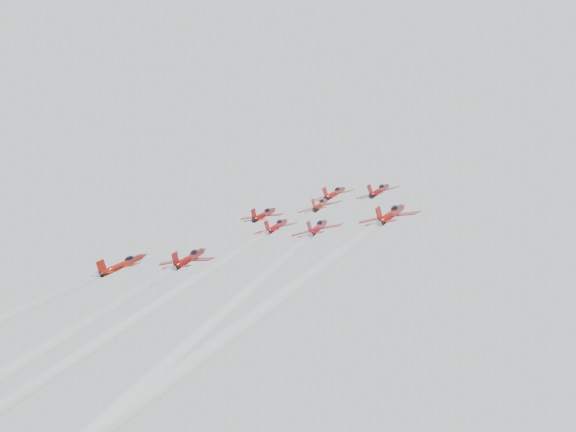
% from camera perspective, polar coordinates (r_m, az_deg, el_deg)
% --- Properties ---
extents(jet_lead, '(10.20, 12.67, 9.32)m').
position_cam_1_polar(jet_lead, '(159.38, 3.73, 1.82)').
color(jet_lead, '#AF1710').
extents(jet_row2_left, '(9.82, 12.19, 8.97)m').
position_cam_1_polar(jet_row2_left, '(152.60, -1.91, 0.13)').
color(jet_row2_left, maroon).
extents(jet_row2_center, '(9.52, 11.82, 8.70)m').
position_cam_1_polar(jet_row2_center, '(145.27, 2.59, 0.89)').
color(jet_row2_center, '#A11F0F').
extents(jet_row2_right, '(9.58, 11.90, 8.76)m').
position_cam_1_polar(jet_row2_right, '(145.84, 7.23, 2.02)').
color(jet_row2_right, maroon).
extents(jet_center, '(8.70, 77.77, 55.83)m').
position_cam_1_polar(jet_center, '(93.98, -10.02, -6.49)').
color(jet_center, '#B11011').
extents(jet_rear_right, '(8.94, 79.90, 57.35)m').
position_cam_1_polar(jet_rear_right, '(78.89, -7.15, -7.96)').
color(jet_rear_right, '#A30F1E').
extents(jet_rear_farright, '(10.12, 90.51, 64.97)m').
position_cam_1_polar(jet_rear_farright, '(68.17, -0.40, -8.40)').
color(jet_rear_farright, '#A1150F').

